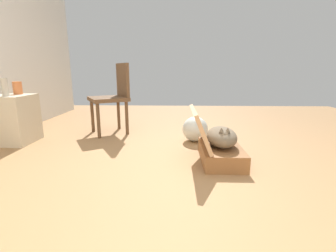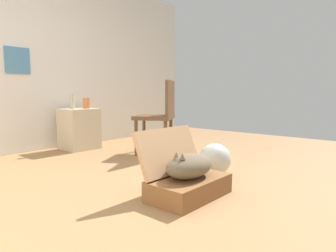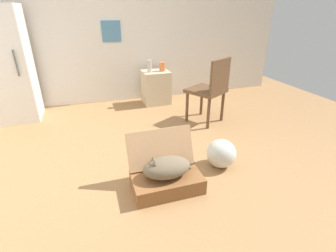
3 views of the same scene
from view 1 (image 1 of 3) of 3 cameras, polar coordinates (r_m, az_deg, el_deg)
ground_plane at (r=2.27m, az=-0.61°, el=-9.16°), size 7.68×7.68×0.00m
suitcase_base at (r=2.39m, az=12.42°, el=-6.39°), size 0.64×0.38×0.15m
suitcase_lid at (r=2.29m, az=7.67°, el=-0.36°), size 0.64×0.18×0.36m
cat at (r=2.33m, az=12.63°, el=-2.50°), size 0.52×0.28×0.21m
plastic_bag_white at (r=2.98m, az=6.46°, el=-0.71°), size 0.31×0.31×0.31m
side_table at (r=3.42m, az=-32.76°, el=1.38°), size 0.46×0.42×0.58m
vase_tall at (r=3.27m, az=-34.30°, el=7.64°), size 0.07×0.07×0.20m
vase_short at (r=3.47m, az=-32.16°, el=7.67°), size 0.10×0.10×0.15m
chair at (r=3.40m, az=-12.83°, el=7.20°), size 0.64×0.65×0.96m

